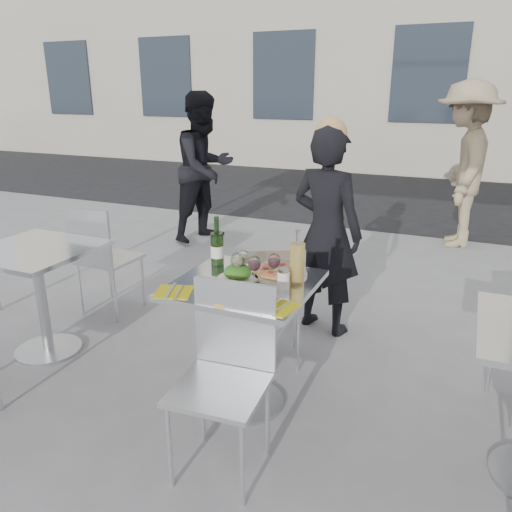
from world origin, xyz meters
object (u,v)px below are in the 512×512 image
at_px(woman_diner, 326,232).
at_px(napkin_left, 174,292).
at_px(pedestrian_a, 205,168).
at_px(side_table_left, 39,278).
at_px(main_table, 245,318).
at_px(salad_plate, 238,273).
at_px(wine_bottle, 217,247).
at_px(napkin_right, 276,306).
at_px(chair_near, 227,363).
at_px(chair_far, 273,296).
at_px(wineglass_white_b, 243,259).
at_px(wineglass_red_a, 254,264).
at_px(sugar_shaker, 283,279).
at_px(wineglass_red_b, 274,262).
at_px(side_chair_lfar, 100,252).
at_px(carafe, 297,262).
at_px(pizza_near, 232,294).
at_px(pedestrian_b, 463,165).
at_px(pizza_far, 279,272).
at_px(wineglass_white_a, 237,261).

distance_m(woman_diner, napkin_left, 1.44).
bearing_deg(pedestrian_a, side_table_left, -154.52).
height_order(main_table, salad_plate, salad_plate).
height_order(side_table_left, woman_diner, woman_diner).
distance_m(wine_bottle, napkin_right, 0.66).
bearing_deg(woman_diner, chair_near, 104.34).
xyz_separation_m(chair_near, pedestrian_a, (-1.94, 3.29, 0.33)).
bearing_deg(chair_far, salad_plate, 62.25).
bearing_deg(woman_diner, main_table, 98.47).
xyz_separation_m(wineglass_white_b, napkin_right, (0.30, -0.29, -0.11)).
height_order(wineglass_white_b, wineglass_red_a, same).
distance_m(sugar_shaker, wineglass_red_b, 0.12).
distance_m(wineglass_white_b, wineglass_red_a, 0.11).
height_order(chair_far, side_chair_lfar, side_chair_lfar).
distance_m(wine_bottle, wineglass_red_a, 0.35).
relative_size(chair_near, woman_diner, 0.59).
relative_size(salad_plate, sugar_shaker, 2.06).
distance_m(salad_plate, carafe, 0.33).
distance_m(pizza_near, carafe, 0.39).
bearing_deg(wineglass_red_a, wineglass_red_b, 42.86).
bearing_deg(sugar_shaker, chair_far, 117.38).
height_order(side_table_left, sugar_shaker, sugar_shaker).
bearing_deg(carafe, chair_far, 127.53).
bearing_deg(pedestrian_b, pizza_far, -17.08).
bearing_deg(sugar_shaker, wineglass_white_b, 167.43).
bearing_deg(salad_plate, side_table_left, -179.31).
height_order(wineglass_white_a, napkin_right, wineglass_white_a).
height_order(side_chair_lfar, woman_diner, woman_diner).
xyz_separation_m(sugar_shaker, wineglass_red_b, (-0.08, 0.07, 0.06)).
bearing_deg(woman_diner, side_table_left, 49.46).
bearing_deg(chair_near, wine_bottle, 116.49).
bearing_deg(napkin_right, wineglass_white_a, 153.63).
height_order(woman_diner, wineglass_white_a, woman_diner).
height_order(woman_diner, wineglass_white_b, woman_diner).
xyz_separation_m(carafe, wineglass_white_a, (-0.30, -0.09, -0.01)).
relative_size(main_table, napkin_left, 3.27).
distance_m(woman_diner, pizza_near, 1.31).
bearing_deg(chair_far, napkin_left, 47.28).
xyz_separation_m(woman_diner, wineglass_white_a, (-0.18, -1.11, 0.11)).
height_order(chair_far, wine_bottle, wine_bottle).
xyz_separation_m(pedestrian_b, wineglass_red_a, (-0.86, -3.83, -0.06)).
height_order(pizza_near, wineglass_white_b, wineglass_white_b).
height_order(salad_plate, sugar_shaker, sugar_shaker).
distance_m(salad_plate, wineglass_red_a, 0.13).
distance_m(pizza_far, salad_plate, 0.24).
relative_size(pizza_near, pizza_far, 1.02).
bearing_deg(pizza_near, wineglass_white_a, 108.12).
xyz_separation_m(main_table, wineglass_white_a, (-0.05, 0.00, 0.32)).
distance_m(sugar_shaker, napkin_left, 0.56).
relative_size(side_table_left, chair_near, 0.84).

